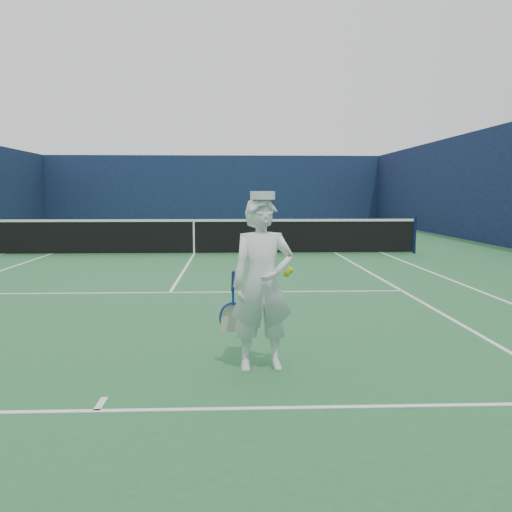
{
  "coord_description": "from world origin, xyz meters",
  "views": [
    {
      "loc": [
        1.09,
        -16.31,
        1.73
      ],
      "look_at": [
        1.38,
        -9.31,
        0.96
      ],
      "focal_mm": 40.0,
      "sensor_mm": 36.0,
      "label": 1
    }
  ],
  "objects": [
    {
      "name": "court_markings",
      "position": [
        0.0,
        0.0,
        0.0
      ],
      "size": [
        11.03,
        23.83,
        0.01
      ],
      "color": "white",
      "rests_on": "ground"
    },
    {
      "name": "tennis_net",
      "position": [
        0.0,
        0.0,
        0.55
      ],
      "size": [
        12.88,
        0.09,
        1.07
      ],
      "color": "#141E4C",
      "rests_on": "ground"
    },
    {
      "name": "windscreen_fence",
      "position": [
        0.0,
        0.0,
        2.0
      ],
      "size": [
        20.12,
        36.12,
        4.0
      ],
      "color": "#0F1B38",
      "rests_on": "ground"
    },
    {
      "name": "ground",
      "position": [
        0.0,
        0.0,
        0.0
      ],
      "size": [
        80.0,
        80.0,
        0.0
      ],
      "primitive_type": "plane",
      "color": "#256234",
      "rests_on": "ground"
    },
    {
      "name": "tennis_player",
      "position": [
        1.38,
        -10.81,
        0.85
      ],
      "size": [
        0.79,
        0.48,
        1.75
      ],
      "rotation": [
        0.0,
        0.0,
        0.12
      ],
      "color": "white",
      "rests_on": "ground"
    }
  ]
}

